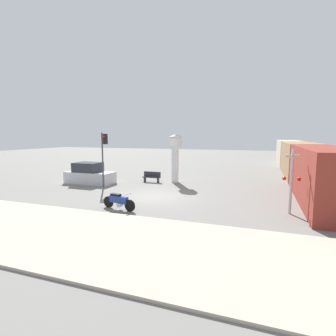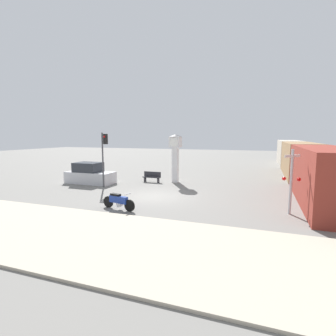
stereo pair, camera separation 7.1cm
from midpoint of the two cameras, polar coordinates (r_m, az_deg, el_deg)
name	(u,v)px [view 2 (the right image)]	position (r m, az deg, el deg)	size (l,w,h in m)	color
ground_plane	(154,196)	(17.97, -2.89, -6.18)	(120.00, 120.00, 0.00)	slate
sidewalk_strip	(82,235)	(11.64, -18.06, -13.75)	(36.00, 6.00, 0.10)	#B2A893
motorcycle	(119,201)	(15.02, -10.59, -7.10)	(2.21, 0.66, 0.98)	black
clock_tower	(175,151)	(22.96, 1.70, 3.82)	(1.12, 1.12, 4.23)	white
freight_train	(300,159)	(30.11, 26.77, 1.71)	(2.80, 34.40, 3.40)	maroon
traffic_light	(104,150)	(21.18, -13.66, 3.81)	(0.50, 0.35, 4.35)	#47474C
railroad_crossing_signal	(291,179)	(15.07, 25.38, -2.16)	(0.90, 0.82, 3.42)	#B7B7BC
bench	(152,177)	(23.34, -3.44, -1.88)	(1.60, 0.44, 0.92)	#2D2D33
parked_car	(90,175)	(23.71, -16.59, -1.38)	(4.22, 1.84, 1.80)	silver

